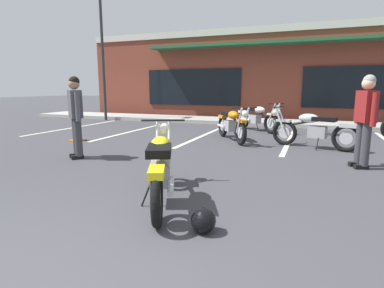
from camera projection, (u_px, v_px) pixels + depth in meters
name	position (u px, v px, depth m)	size (l,w,h in m)	color
ground_plane	(194.00, 174.00, 5.29)	(80.00, 80.00, 0.00)	#3D3D42
sidewalk_kerb	(264.00, 122.00, 12.51)	(22.00, 1.80, 0.14)	#A8A59E
brick_storefront_building	(278.00, 76.00, 15.97)	(18.45, 6.03, 4.08)	brown
painted_stall_lines	(246.00, 137.00, 9.23)	(12.73, 4.80, 0.01)	silver
motorcycle_foreground_classic	(161.00, 166.00, 3.96)	(1.14, 1.98, 0.98)	black
motorcycle_red_sportbike	(313.00, 129.00, 7.46)	(2.06, 0.91, 0.98)	black
motorcycle_black_cruiser	(231.00, 124.00, 8.50)	(1.41, 1.83, 0.98)	black
motorcycle_blue_standard	(257.00, 117.00, 10.39)	(1.73, 1.56, 0.98)	black
person_in_shorts_foreground	(365.00, 116.00, 5.54)	(0.38, 0.59, 1.68)	black
person_by_back_row	(76.00, 112.00, 6.33)	(0.53, 0.45, 1.68)	black
helmet_on_pavement	(203.00, 220.00, 3.14)	(0.26, 0.26, 0.26)	black
traffic_cone	(77.00, 131.00, 8.53)	(0.34, 0.34, 0.53)	orange
parking_lot_lamp_post	(100.00, 38.00, 13.23)	(0.24, 0.76, 5.53)	#2D2D33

